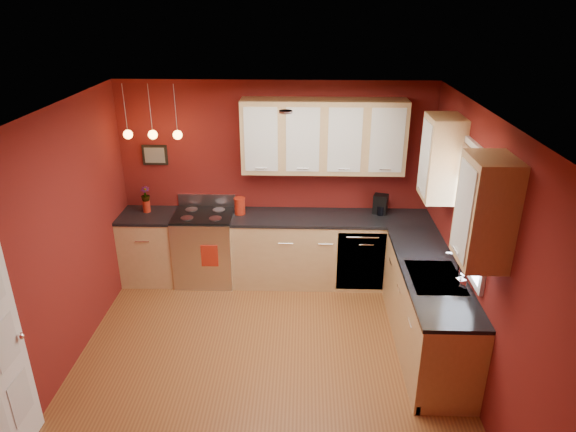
{
  "coord_description": "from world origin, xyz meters",
  "views": [
    {
      "loc": [
        0.37,
        -4.22,
        3.54
      ],
      "look_at": [
        0.2,
        1.0,
        1.28
      ],
      "focal_mm": 32.0,
      "sensor_mm": 36.0,
      "label": 1
    }
  ],
  "objects_px": {
    "red_canister": "(240,206)",
    "sink": "(435,279)",
    "gas_range": "(206,247)",
    "soap_pump": "(461,282)",
    "coffee_maker": "(380,205)"
  },
  "relations": [
    {
      "from": "sink",
      "to": "coffee_maker",
      "type": "height_order",
      "value": "sink"
    },
    {
      "from": "gas_range",
      "to": "sink",
      "type": "bearing_deg",
      "value": -29.78
    },
    {
      "from": "gas_range",
      "to": "red_canister",
      "type": "height_order",
      "value": "red_canister"
    },
    {
      "from": "soap_pump",
      "to": "red_canister",
      "type": "bearing_deg",
      "value": 142.7
    },
    {
      "from": "gas_range",
      "to": "soap_pump",
      "type": "distance_m",
      "value": 3.33
    },
    {
      "from": "coffee_maker",
      "to": "soap_pump",
      "type": "bearing_deg",
      "value": -55.75
    },
    {
      "from": "gas_range",
      "to": "soap_pump",
      "type": "bearing_deg",
      "value": -31.71
    },
    {
      "from": "gas_range",
      "to": "red_canister",
      "type": "relative_size",
      "value": 5.07
    },
    {
      "from": "coffee_maker",
      "to": "soap_pump",
      "type": "height_order",
      "value": "coffee_maker"
    },
    {
      "from": "gas_range",
      "to": "soap_pump",
      "type": "xyz_separation_m",
      "value": [
        2.8,
        -1.73,
        0.54
      ]
    },
    {
      "from": "coffee_maker",
      "to": "gas_range",
      "type": "bearing_deg",
      "value": -158.37
    },
    {
      "from": "red_canister",
      "to": "sink",
      "type": "bearing_deg",
      "value": -35.69
    },
    {
      "from": "red_canister",
      "to": "soap_pump",
      "type": "bearing_deg",
      "value": -37.3
    },
    {
      "from": "sink",
      "to": "coffee_maker",
      "type": "xyz_separation_m",
      "value": [
        -0.34,
        1.62,
        0.14
      ]
    },
    {
      "from": "gas_range",
      "to": "red_canister",
      "type": "bearing_deg",
      "value": 5.46
    }
  ]
}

